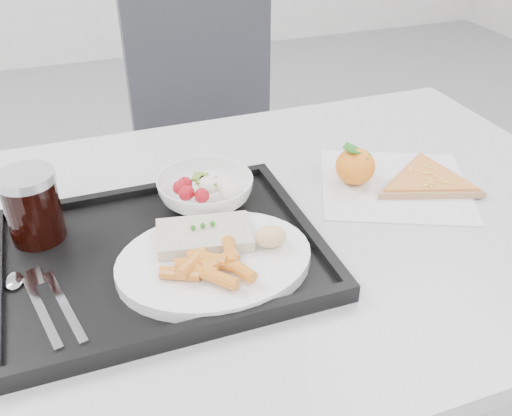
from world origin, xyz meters
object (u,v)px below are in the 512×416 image
(tray, at_px, (161,255))
(chair, at_px, (214,141))
(table, at_px, (257,256))
(tangerine, at_px, (355,166))
(dinner_plate, at_px, (215,261))
(salad_bowl, at_px, (205,191))
(pizza_slice, at_px, (428,180))
(cola_glass, at_px, (32,205))

(tray, bearing_deg, chair, 68.70)
(table, distance_m, tangerine, 0.23)
(dinner_plate, bearing_deg, table, 45.88)
(salad_bowl, bearing_deg, pizza_slice, -7.89)
(tangerine, bearing_deg, tray, -165.02)
(cola_glass, distance_m, tangerine, 0.52)
(chair, distance_m, tangerine, 0.71)
(dinner_plate, xyz_separation_m, tangerine, (0.30, 0.16, 0.01))
(cola_glass, bearing_deg, dinner_plate, -34.72)
(salad_bowl, bearing_deg, table, -41.18)
(tangerine, relative_size, pizza_slice, 0.36)
(tray, distance_m, dinner_plate, 0.09)
(table, bearing_deg, tray, -165.06)
(pizza_slice, bearing_deg, dinner_plate, -165.78)
(dinner_plate, xyz_separation_m, cola_glass, (-0.22, 0.15, 0.05))
(pizza_slice, bearing_deg, table, -179.23)
(chair, height_order, tray, chair)
(salad_bowl, height_order, pizza_slice, salad_bowl)
(table, xyz_separation_m, dinner_plate, (-0.10, -0.10, 0.09))
(cola_glass, height_order, pizza_slice, cola_glass)
(dinner_plate, relative_size, cola_glass, 2.50)
(chair, distance_m, pizza_slice, 0.77)
(tangerine, height_order, pizza_slice, tangerine)
(dinner_plate, bearing_deg, tangerine, 27.42)
(tray, xyz_separation_m, cola_glass, (-0.16, 0.10, 0.06))
(salad_bowl, xyz_separation_m, cola_glass, (-0.26, -0.00, 0.03))
(pizza_slice, bearing_deg, tangerine, 157.18)
(dinner_plate, distance_m, tangerine, 0.34)
(table, xyz_separation_m, salad_bowl, (-0.07, 0.06, 0.11))
(dinner_plate, relative_size, pizza_slice, 1.10)
(tray, relative_size, dinner_plate, 1.67)
(chair, height_order, dinner_plate, chair)
(tray, distance_m, salad_bowl, 0.14)
(table, bearing_deg, cola_glass, 170.57)
(chair, xyz_separation_m, tray, (-0.30, -0.76, 0.22))
(tray, height_order, cola_glass, cola_glass)
(tray, xyz_separation_m, salad_bowl, (0.10, 0.10, 0.03))
(dinner_plate, height_order, pizza_slice, dinner_plate)
(table, bearing_deg, chair, 79.44)
(table, distance_m, pizza_slice, 0.33)
(salad_bowl, height_order, tangerine, tangerine)
(dinner_plate, distance_m, cola_glass, 0.28)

